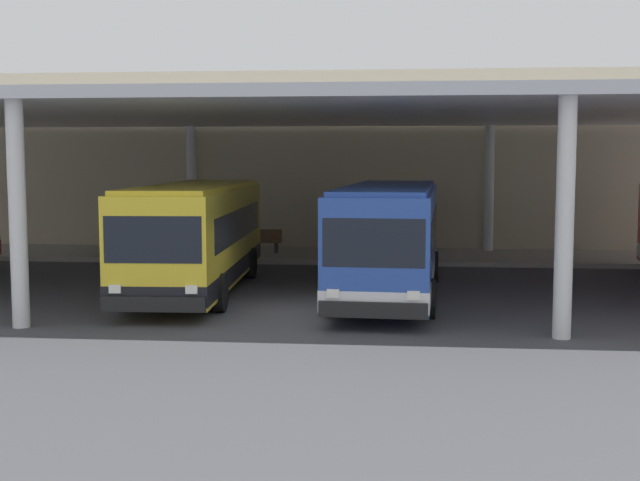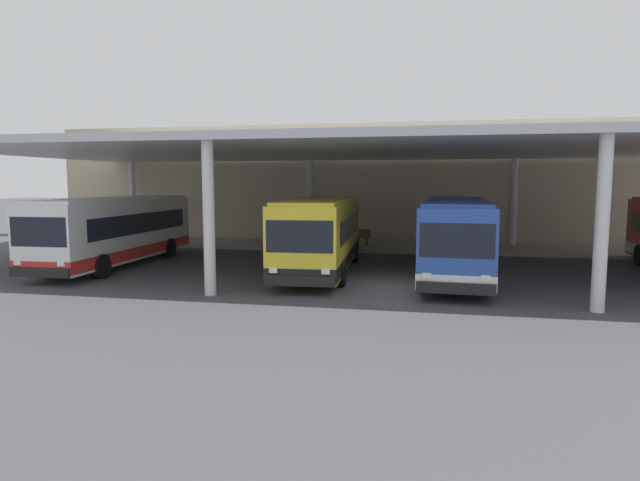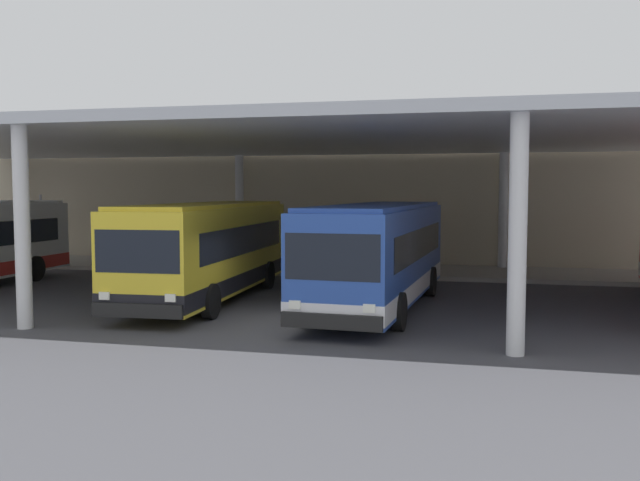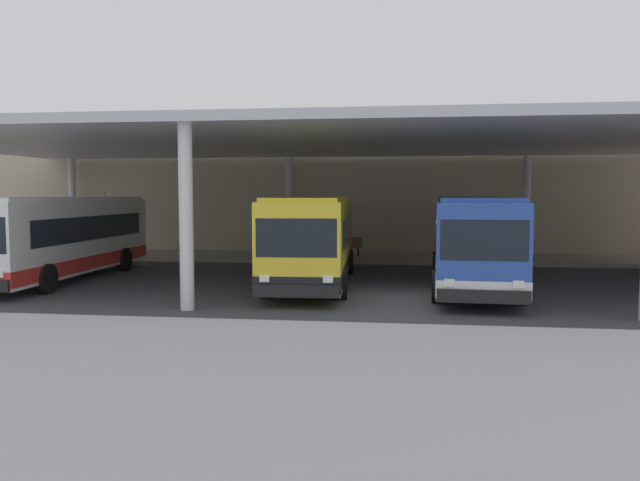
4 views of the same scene
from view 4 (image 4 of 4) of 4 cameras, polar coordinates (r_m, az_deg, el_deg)
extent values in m
plane|color=#47474C|center=(19.61, 7.86, -5.39)|extent=(200.00, 200.00, 0.00)
cube|color=#A39E93|center=(31.24, 7.75, -1.62)|extent=(42.00, 4.50, 0.18)
cube|color=#C1B293|center=(34.33, 7.79, 5.10)|extent=(48.00, 1.60, 7.59)
cube|color=silver|center=(24.92, 7.92, 9.12)|extent=(40.00, 17.00, 0.30)
cylinder|color=silver|center=(37.62, -21.72, 2.98)|extent=(0.40, 0.40, 5.25)
cylinder|color=silver|center=(17.89, -12.18, 2.09)|extent=(0.40, 0.40, 5.25)
cylinder|color=silver|center=(33.39, -2.88, 3.15)|extent=(0.40, 0.40, 5.25)
cylinder|color=silver|center=(33.44, 18.42, 2.94)|extent=(0.40, 0.40, 5.25)
cube|color=white|center=(25.64, -22.64, 0.42)|extent=(2.73, 10.45, 2.70)
cube|color=red|center=(25.73, -22.58, -1.80)|extent=(2.75, 10.47, 0.50)
cube|color=black|center=(25.76, -22.50, 1.11)|extent=(2.73, 8.58, 0.90)
cube|color=white|center=(25.60, -22.73, 3.57)|extent=(2.52, 10.03, 0.12)
cylinder|color=black|center=(22.36, -23.80, -3.23)|extent=(0.30, 1.01, 1.00)
cylinder|color=black|center=(28.83, -21.96, -1.56)|extent=(0.30, 1.01, 1.00)
cylinder|color=black|center=(27.75, -17.50, -1.67)|extent=(0.30, 1.01, 1.00)
cube|color=yellow|center=(22.62, -0.63, 0.27)|extent=(3.02, 10.51, 2.70)
cube|color=black|center=(22.71, -0.63, -2.24)|extent=(3.04, 10.53, 0.50)
cube|color=black|center=(22.75, -0.60, 1.05)|extent=(2.97, 8.65, 0.90)
cube|color=black|center=(17.48, -2.19, 0.24)|extent=(2.30, 0.24, 1.10)
cube|color=black|center=(17.56, -2.21, -4.67)|extent=(2.45, 0.28, 0.36)
cube|color=yellow|center=(22.56, -0.64, 3.85)|extent=(2.80, 10.09, 0.12)
cube|color=yellow|center=(17.47, -2.18, 2.93)|extent=(1.75, 0.21, 0.28)
cube|color=white|center=(17.65, -5.11, -3.49)|extent=(0.28, 0.09, 0.20)
cube|color=white|center=(17.44, 0.74, -3.56)|extent=(0.28, 0.09, 0.20)
cylinder|color=black|center=(19.72, -5.05, -3.84)|extent=(0.33, 1.01, 1.00)
cylinder|color=black|center=(19.46, 2.10, -3.94)|extent=(0.33, 1.01, 1.00)
cylinder|color=black|center=(25.69, -2.77, -1.94)|extent=(0.33, 1.01, 1.00)
cylinder|color=black|center=(25.49, 2.70, -1.98)|extent=(0.33, 1.01, 1.00)
cube|color=#284CA8|center=(22.28, 13.81, 0.09)|extent=(3.04, 10.52, 2.70)
cube|color=silver|center=(22.37, 13.76, -2.47)|extent=(3.06, 10.54, 0.50)
cube|color=black|center=(22.41, 13.80, 0.88)|extent=(2.98, 8.65, 0.90)
cube|color=black|center=(17.12, 14.81, 0.02)|extent=(2.30, 0.24, 1.10)
cube|color=black|center=(17.21, 14.74, -4.99)|extent=(2.46, 0.29, 0.36)
cube|color=#2A50B0|center=(22.22, 13.87, 3.72)|extent=(2.81, 10.09, 0.12)
cube|color=yellow|center=(17.12, 14.86, 2.76)|extent=(1.75, 0.21, 0.28)
cube|color=white|center=(17.12, 11.75, -3.80)|extent=(0.28, 0.09, 0.20)
cube|color=white|center=(17.26, 17.75, -3.85)|extent=(0.28, 0.09, 0.20)
cylinder|color=black|center=(19.16, 10.63, -4.14)|extent=(0.33, 1.01, 1.00)
cylinder|color=black|center=(19.33, 17.93, -4.20)|extent=(0.33, 1.01, 1.00)
cylinder|color=black|center=(25.20, 10.61, -2.13)|extent=(0.33, 1.01, 1.00)
cylinder|color=black|center=(25.32, 16.16, -2.19)|extent=(0.33, 1.01, 1.00)
cube|color=brown|center=(31.33, 2.24, -0.57)|extent=(1.80, 0.44, 0.08)
cube|color=brown|center=(31.50, 2.27, -0.09)|extent=(1.80, 0.06, 0.44)
cube|color=#2D2D33|center=(31.42, 0.96, -0.97)|extent=(0.10, 0.36, 0.45)
cube|color=#2D2D33|center=(31.29, 3.51, -1.00)|extent=(0.10, 0.36, 0.45)
cylinder|color=#236638|center=(32.01, -2.54, -0.47)|extent=(0.48, 0.48, 0.90)
cylinder|color=black|center=(31.98, -2.54, 0.40)|extent=(0.52, 0.52, 0.08)
cylinder|color=#B2B2B7|center=(33.90, -19.08, 1.51)|extent=(0.12, 0.12, 3.20)
cube|color=orange|center=(33.87, -19.11, 2.16)|extent=(0.70, 0.04, 1.80)
camera|label=1|loc=(3.30, 127.85, 8.74)|focal=46.91mm
camera|label=2|loc=(1.31, 98.99, 25.12)|focal=29.64mm
camera|label=3|loc=(5.87, 84.06, 3.67)|focal=38.71mm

